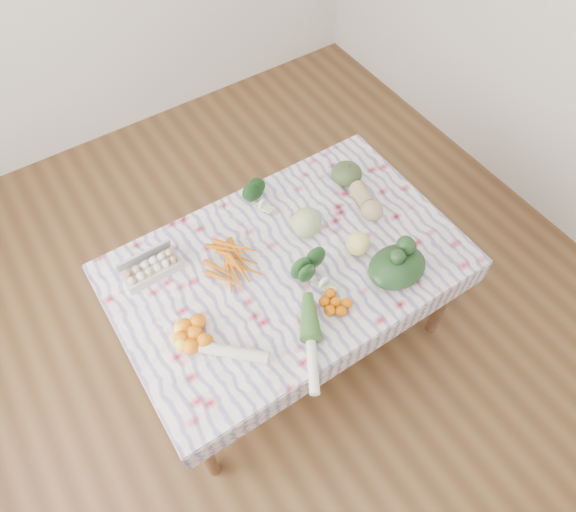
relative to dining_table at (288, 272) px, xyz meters
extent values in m
plane|color=#56381D|center=(0.00, 0.00, -0.68)|extent=(4.50, 4.50, 0.00)
cube|color=brown|center=(0.00, 0.00, 0.05)|extent=(1.60, 1.00, 0.04)
cylinder|color=brown|center=(-0.74, -0.44, -0.32)|extent=(0.06, 0.06, 0.71)
cylinder|color=brown|center=(0.74, -0.44, -0.32)|extent=(0.06, 0.06, 0.71)
cylinder|color=brown|center=(-0.74, 0.44, -0.32)|extent=(0.06, 0.06, 0.71)
cylinder|color=brown|center=(0.74, 0.44, -0.32)|extent=(0.06, 0.06, 0.71)
cube|color=white|center=(0.00, 0.00, 0.08)|extent=(1.66, 1.06, 0.01)
cube|color=#B9B9B3|center=(-0.56, 0.29, 0.12)|extent=(0.28, 0.11, 0.07)
cube|color=#C75F05|center=(-0.24, 0.14, 0.11)|extent=(0.28, 0.26, 0.05)
ellipsoid|color=black|center=(0.06, 0.40, 0.15)|extent=(0.18, 0.17, 0.13)
ellipsoid|color=#3C5228|center=(0.55, 0.28, 0.14)|extent=(0.17, 0.17, 0.11)
sphere|color=#9EB470|center=(0.18, 0.11, 0.16)|extent=(0.19, 0.19, 0.15)
ellipsoid|color=tan|center=(0.52, 0.07, 0.14)|extent=(0.16, 0.25, 0.11)
cube|color=orange|center=(-0.55, -0.11, 0.12)|extent=(0.27, 0.27, 0.08)
ellipsoid|color=#184219|center=(0.05, -0.15, 0.14)|extent=(0.19, 0.19, 0.11)
cube|color=#D56403|center=(0.05, -0.31, 0.11)|extent=(0.22, 0.22, 0.05)
sphere|color=#F1EE73|center=(0.32, -0.12, 0.14)|extent=(0.14, 0.14, 0.12)
ellipsoid|color=black|center=(0.39, -0.33, 0.15)|extent=(0.35, 0.32, 0.13)
cylinder|color=silver|center=(-0.47, -0.25, 0.11)|extent=(0.30, 0.29, 0.05)
cylinder|color=white|center=(-0.16, -0.42, 0.11)|extent=(0.27, 0.40, 0.05)
camera|label=1|loc=(-0.75, -1.14, 2.12)|focal=32.00mm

